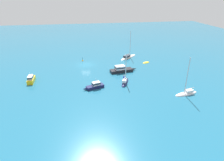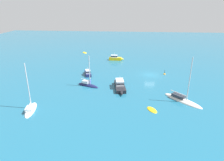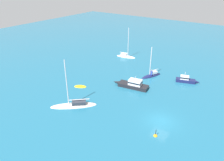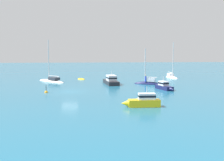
{
  "view_description": "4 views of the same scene",
  "coord_description": "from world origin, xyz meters",
  "px_view_note": "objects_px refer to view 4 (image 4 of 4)",
  "views": [
    {
      "loc": [
        52.8,
        -1.4,
        18.79
      ],
      "look_at": [
        15.66,
        4.94,
        1.67
      ],
      "focal_mm": 31.24,
      "sensor_mm": 36.0,
      "label": 1
    },
    {
      "loc": [
        5.25,
        46.8,
        16.33
      ],
      "look_at": [
        8.81,
        6.75,
        0.81
      ],
      "focal_mm": 32.07,
      "sensor_mm": 36.0,
      "label": 2
    },
    {
      "loc": [
        -25.62,
        -9.13,
        19.56
      ],
      "look_at": [
        3.61,
        11.51,
        2.1
      ],
      "focal_mm": 34.43,
      "sensor_mm": 36.0,
      "label": 3
    },
    {
      "loc": [
        3.34,
        -49.53,
        7.33
      ],
      "look_at": [
        7.15,
        8.04,
        0.77
      ],
      "focal_mm": 51.13,
      "sensor_mm": 36.0,
      "label": 4
    }
  ],
  "objects_px": {
    "yacht": "(52,81)",
    "yacht_2": "(172,77)",
    "tender": "(81,79)",
    "channel_buoy": "(46,92)",
    "motor_cruiser_1": "(143,101)",
    "yacht_1": "(148,83)",
    "motor_cruiser": "(111,81)",
    "cabin_cruiser": "(164,86)"
  },
  "relations": [
    {
      "from": "yacht",
      "to": "yacht_2",
      "type": "distance_m",
      "value": 26.16
    },
    {
      "from": "yacht_2",
      "to": "tender",
      "type": "bearing_deg",
      "value": -96.34
    },
    {
      "from": "channel_buoy",
      "to": "yacht_2",
      "type": "bearing_deg",
      "value": 39.2
    },
    {
      "from": "motor_cruiser_1",
      "to": "channel_buoy",
      "type": "height_order",
      "value": "motor_cruiser_1"
    },
    {
      "from": "tender",
      "to": "yacht_2",
      "type": "distance_m",
      "value": 19.87
    },
    {
      "from": "yacht_1",
      "to": "yacht_2",
      "type": "xyz_separation_m",
      "value": [
        7.26,
        11.07,
        -0.0
      ]
    },
    {
      "from": "motor_cruiser_1",
      "to": "yacht_1",
      "type": "bearing_deg",
      "value": -102.02
    },
    {
      "from": "motor_cruiser_1",
      "to": "yacht",
      "type": "bearing_deg",
      "value": -62.55
    },
    {
      "from": "yacht_2",
      "to": "motor_cruiser",
      "type": "bearing_deg",
      "value": -65.13
    },
    {
      "from": "yacht_1",
      "to": "tender",
      "type": "bearing_deg",
      "value": -12.35
    },
    {
      "from": "motor_cruiser_1",
      "to": "cabin_cruiser",
      "type": "relative_size",
      "value": 0.97
    },
    {
      "from": "tender",
      "to": "yacht_2",
      "type": "relative_size",
      "value": 0.32
    },
    {
      "from": "motor_cruiser",
      "to": "yacht",
      "type": "xyz_separation_m",
      "value": [
        -11.46,
        4.65,
        -0.52
      ]
    },
    {
      "from": "yacht_1",
      "to": "motor_cruiser",
      "type": "bearing_deg",
      "value": 18.42
    },
    {
      "from": "yacht_2",
      "to": "yacht_1",
      "type": "bearing_deg",
      "value": -44.87
    },
    {
      "from": "motor_cruiser",
      "to": "cabin_cruiser",
      "type": "xyz_separation_m",
      "value": [
        8.27,
        -7.67,
        -0.12
      ]
    },
    {
      "from": "motor_cruiser",
      "to": "cabin_cruiser",
      "type": "bearing_deg",
      "value": -141.72
    },
    {
      "from": "channel_buoy",
      "to": "motor_cruiser_1",
      "type": "bearing_deg",
      "value": -42.95
    },
    {
      "from": "motor_cruiser_1",
      "to": "cabin_cruiser",
      "type": "distance_m",
      "value": 15.23
    },
    {
      "from": "yacht_1",
      "to": "cabin_cruiser",
      "type": "relative_size",
      "value": 1.5
    },
    {
      "from": "motor_cruiser_1",
      "to": "channel_buoy",
      "type": "xyz_separation_m",
      "value": [
        -12.97,
        12.07,
        -0.65
      ]
    },
    {
      "from": "motor_cruiser",
      "to": "yacht_2",
      "type": "distance_m",
      "value": 17.5
    },
    {
      "from": "tender",
      "to": "yacht",
      "type": "xyz_separation_m",
      "value": [
        -5.73,
        -3.92,
        0.14
      ]
    },
    {
      "from": "yacht_1",
      "to": "cabin_cruiser",
      "type": "height_order",
      "value": "yacht_1"
    },
    {
      "from": "yacht",
      "to": "yacht_2",
      "type": "relative_size",
      "value": 1.05
    },
    {
      "from": "yacht_1",
      "to": "yacht_2",
      "type": "relative_size",
      "value": 0.87
    },
    {
      "from": "yacht_1",
      "to": "channel_buoy",
      "type": "xyz_separation_m",
      "value": [
        -17.34,
        -8.99,
        -0.17
      ]
    },
    {
      "from": "cabin_cruiser",
      "to": "yacht_1",
      "type": "bearing_deg",
      "value": 173.57
    },
    {
      "from": "motor_cruiser",
      "to": "yacht_1",
      "type": "relative_size",
      "value": 1.03
    },
    {
      "from": "tender",
      "to": "yacht",
      "type": "height_order",
      "value": "yacht"
    },
    {
      "from": "motor_cruiser",
      "to": "yacht_2",
      "type": "xyz_separation_m",
      "value": [
        14.06,
        10.4,
        -0.47
      ]
    },
    {
      "from": "motor_cruiser_1",
      "to": "tender",
      "type": "bearing_deg",
      "value": -75.24
    },
    {
      "from": "yacht_2",
      "to": "cabin_cruiser",
      "type": "relative_size",
      "value": 1.73
    },
    {
      "from": "tender",
      "to": "yacht",
      "type": "bearing_deg",
      "value": 96.13
    },
    {
      "from": "tender",
      "to": "cabin_cruiser",
      "type": "distance_m",
      "value": 21.44
    },
    {
      "from": "yacht_2",
      "to": "yacht",
      "type": "bearing_deg",
      "value": -88.91
    },
    {
      "from": "yacht_2",
      "to": "channel_buoy",
      "type": "bearing_deg",
      "value": -62.41
    },
    {
      "from": "motor_cruiser",
      "to": "yacht_2",
      "type": "bearing_deg",
      "value": -62.41
    },
    {
      "from": "cabin_cruiser",
      "to": "channel_buoy",
      "type": "height_order",
      "value": "cabin_cruiser"
    },
    {
      "from": "tender",
      "to": "yacht",
      "type": "relative_size",
      "value": 0.31
    },
    {
      "from": "yacht_1",
      "to": "motor_cruiser_1",
      "type": "xyz_separation_m",
      "value": [
        -4.37,
        -21.06,
        0.49
      ]
    },
    {
      "from": "yacht",
      "to": "motor_cruiser_1",
      "type": "bearing_deg",
      "value": 165.5
    }
  ]
}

